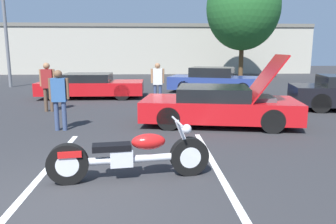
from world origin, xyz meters
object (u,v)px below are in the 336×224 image
(parked_car_mid_right_row, at_px, (215,81))
(spectator_midground, at_px, (59,95))
(show_car_hood_open, at_px, (220,105))
(parked_car_mid_left_row, at_px, (91,86))
(spectator_by_show_car, at_px, (158,80))
(light_pole, at_px, (6,14))
(motorcycle, at_px, (130,156))
(spectator_near_motorcycle, at_px, (48,83))
(tree_background, at_px, (243,8))

(parked_car_mid_right_row, relative_size, spectator_midground, 3.08)
(show_car_hood_open, xyz_separation_m, parked_car_mid_left_row, (-4.59, 5.63, -0.01))
(parked_car_mid_right_row, xyz_separation_m, spectator_by_show_car, (-2.94, -3.59, 0.36))
(show_car_hood_open, distance_m, spectator_by_show_car, 3.95)
(light_pole, distance_m, motorcycle, 16.49)
(spectator_near_motorcycle, height_order, spectator_midground, spectator_near_motorcycle)
(show_car_hood_open, distance_m, spectator_near_motorcycle, 5.95)
(parked_car_mid_right_row, height_order, spectator_by_show_car, spectator_by_show_car)
(tree_background, relative_size, show_car_hood_open, 1.74)
(parked_car_mid_right_row, xyz_separation_m, spectator_near_motorcycle, (-6.73, -4.84, 0.40))
(show_car_hood_open, relative_size, spectator_near_motorcycle, 2.73)
(tree_background, bearing_deg, spectator_by_show_car, -120.15)
(tree_background, distance_m, spectator_midground, 17.69)
(motorcycle, xyz_separation_m, spectator_by_show_car, (0.62, 7.49, 0.55))
(spectator_near_motorcycle, bearing_deg, motorcycle, -63.13)
(parked_car_mid_left_row, bearing_deg, spectator_midground, -87.02)
(light_pole, height_order, spectator_by_show_car, light_pole)
(motorcycle, bearing_deg, spectator_near_motorcycle, 108.93)
(tree_background, relative_size, spectator_midground, 4.99)
(parked_car_mid_right_row, height_order, spectator_near_motorcycle, spectator_near_motorcycle)
(light_pole, xyz_separation_m, parked_car_mid_left_row, (5.33, -4.60, -3.52))
(parked_car_mid_left_row, height_order, spectator_by_show_car, spectator_by_show_car)
(light_pole, relative_size, spectator_by_show_car, 4.58)
(motorcycle, bearing_deg, spectator_by_show_car, 77.31)
(parked_car_mid_right_row, bearing_deg, spectator_near_motorcycle, -124.17)
(spectator_by_show_car, bearing_deg, parked_car_mid_right_row, 50.67)
(tree_background, bearing_deg, spectator_midground, -121.00)
(show_car_hood_open, relative_size, parked_car_mid_right_row, 0.93)
(light_pole, height_order, spectator_midground, light_pole)
(tree_background, height_order, motorcycle, tree_background)
(show_car_hood_open, bearing_deg, tree_background, 82.36)
(tree_background, xyz_separation_m, show_car_hood_open, (-4.54, -14.27, -4.44))
(motorcycle, distance_m, show_car_hood_open, 4.56)
(tree_background, xyz_separation_m, spectator_near_motorcycle, (-10.01, -11.96, -4.00))
(tree_background, height_order, parked_car_mid_right_row, tree_background)
(parked_car_mid_right_row, bearing_deg, motorcycle, -87.70)
(motorcycle, xyz_separation_m, spectator_near_motorcycle, (-3.16, 6.25, 0.60))
(parked_car_mid_left_row, bearing_deg, show_car_hood_open, -50.30)
(light_pole, bearing_deg, spectator_midground, -62.46)
(motorcycle, relative_size, parked_car_mid_right_row, 0.53)
(tree_background, xyz_separation_m, motorcycle, (-6.84, -18.20, -4.60))
(light_pole, height_order, motorcycle, light_pole)
(tree_background, distance_m, spectator_by_show_car, 13.03)
(motorcycle, bearing_deg, light_pole, 110.33)
(light_pole, relative_size, parked_car_mid_right_row, 1.50)
(light_pole, distance_m, spectator_midground, 12.48)
(parked_car_mid_right_row, distance_m, spectator_near_motorcycle, 8.29)
(spectator_near_motorcycle, bearing_deg, parked_car_mid_left_row, 75.21)
(show_car_hood_open, distance_m, parked_car_mid_right_row, 7.26)
(parked_car_mid_right_row, bearing_deg, spectator_by_show_car, -109.21)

